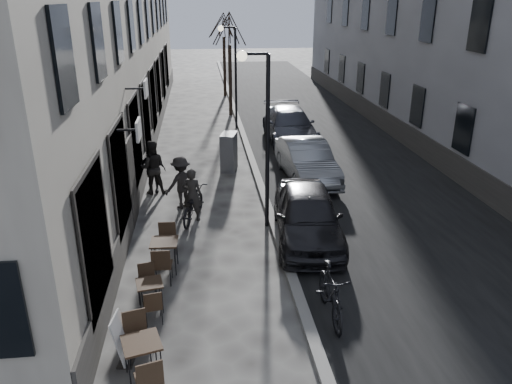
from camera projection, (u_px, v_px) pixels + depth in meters
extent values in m
plane|color=#383633|center=(309.00, 361.00, 9.41)|extent=(120.00, 120.00, 0.00)
cube|color=black|center=(317.00, 135.00, 24.60)|extent=(7.30, 60.00, 0.00)
cube|color=slate|center=(244.00, 136.00, 24.20)|extent=(0.25, 60.00, 0.12)
cylinder|color=black|center=(268.00, 145.00, 14.04)|extent=(0.12, 0.12, 5.00)
cylinder|color=black|center=(255.00, 54.00, 13.09)|extent=(0.70, 0.08, 0.08)
sphere|color=#FFF2CC|center=(242.00, 56.00, 13.07)|extent=(0.28, 0.28, 0.28)
cylinder|color=black|center=(236.00, 79.00, 25.13)|extent=(0.12, 0.12, 5.00)
cylinder|color=black|center=(228.00, 27.00, 24.18)|extent=(0.70, 0.08, 0.08)
sphere|color=#FFF2CC|center=(221.00, 28.00, 24.16)|extent=(0.28, 0.28, 0.28)
cylinder|color=black|center=(230.00, 81.00, 28.10)|extent=(0.20, 0.20, 3.90)
cylinder|color=black|center=(225.00, 67.00, 33.65)|extent=(0.20, 0.20, 3.90)
cube|color=black|center=(141.00, 343.00, 8.70)|extent=(0.80, 0.80, 0.04)
cylinder|color=black|center=(130.00, 375.00, 8.51)|extent=(0.03, 0.03, 0.76)
cylinder|color=black|center=(162.00, 367.00, 8.70)|extent=(0.03, 0.03, 0.76)
cylinder|color=black|center=(125.00, 355.00, 8.98)|extent=(0.03, 0.03, 0.76)
cylinder|color=black|center=(155.00, 348.00, 9.17)|extent=(0.03, 0.03, 0.76)
cube|color=black|center=(149.00, 283.00, 10.73)|extent=(0.65, 0.65, 0.04)
cylinder|color=black|center=(141.00, 304.00, 10.58)|extent=(0.02, 0.02, 0.64)
cylinder|color=black|center=(162.00, 300.00, 10.71)|extent=(0.02, 0.02, 0.64)
cylinder|color=black|center=(139.00, 293.00, 10.99)|extent=(0.02, 0.02, 0.64)
cylinder|color=black|center=(160.00, 289.00, 11.12)|extent=(0.02, 0.02, 0.64)
cube|color=black|center=(164.00, 242.00, 12.24)|extent=(0.69, 0.69, 0.04)
cylinder|color=black|center=(152.00, 262.00, 12.11)|extent=(0.03, 0.03, 0.77)
cylinder|color=black|center=(175.00, 262.00, 12.15)|extent=(0.03, 0.03, 0.77)
cylinder|color=black|center=(155.00, 252.00, 12.63)|extent=(0.03, 0.03, 0.77)
cylinder|color=black|center=(177.00, 251.00, 12.66)|extent=(0.03, 0.03, 0.77)
cube|color=black|center=(128.00, 359.00, 9.44)|extent=(0.35, 0.60, 0.04)
cube|color=white|center=(121.00, 338.00, 9.25)|extent=(0.31, 0.59, 0.94)
cube|color=#5B5B5D|center=(229.00, 152.00, 19.51)|extent=(0.75, 1.08, 1.46)
imported|color=black|center=(193.00, 205.00, 15.15)|extent=(1.18, 2.04, 1.01)
imported|color=#292623|center=(192.00, 195.00, 15.04)|extent=(0.69, 0.55, 1.65)
imported|color=black|center=(152.00, 167.00, 17.10)|extent=(0.95, 0.76, 1.87)
imported|color=black|center=(181.00, 182.00, 15.95)|extent=(1.27, 1.14, 1.71)
imported|color=black|center=(152.00, 170.00, 17.26)|extent=(0.97, 0.44, 1.62)
imported|color=black|center=(308.00, 215.00, 13.84)|extent=(2.21, 4.56, 1.50)
imported|color=gray|center=(307.00, 161.00, 18.48)|extent=(1.79, 4.49, 1.45)
imported|color=#3B3D46|center=(290.00, 125.00, 23.41)|extent=(2.15, 5.22, 1.51)
imported|color=black|center=(331.00, 294.00, 10.48)|extent=(0.56, 1.94, 1.16)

